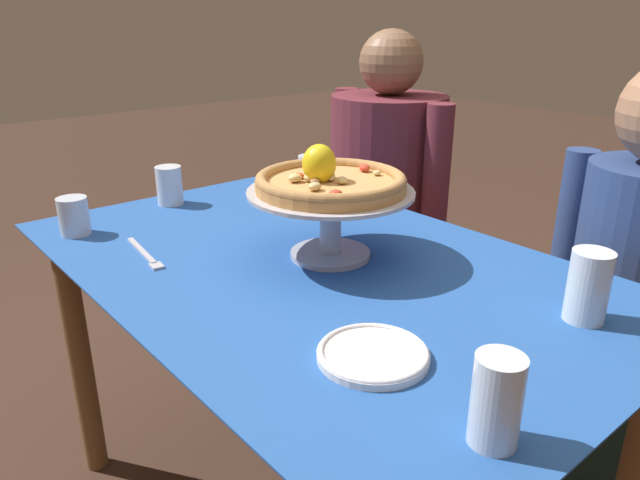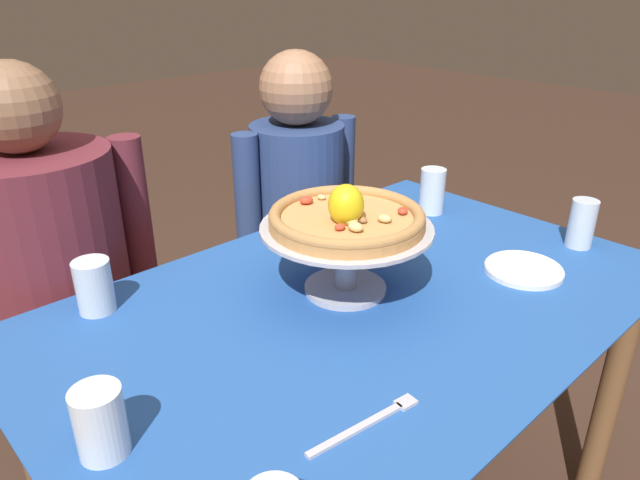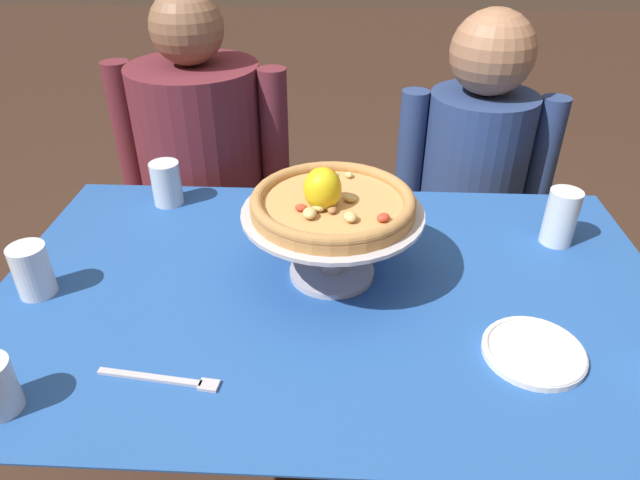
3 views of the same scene
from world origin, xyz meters
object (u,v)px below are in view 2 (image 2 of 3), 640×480
(dinner_fork, at_px, (370,422))
(diner_right, at_px, (299,235))
(water_glass_back_right, at_px, (432,194))
(pizza, at_px, (346,217))
(side_plate, at_px, (524,269))
(pizza_stand, at_px, (345,247))
(water_glass_front_right, at_px, (581,226))
(water_glass_side_left, at_px, (101,426))
(water_glass_back_left, at_px, (95,289))
(diner_left, at_px, (58,312))

(dinner_fork, xyz_separation_m, diner_right, (0.67, 0.92, -0.20))
(water_glass_back_right, bearing_deg, pizza, -163.27)
(side_plate, bearing_deg, pizza_stand, 148.29)
(water_glass_front_right, height_order, water_glass_side_left, water_glass_front_right)
(pizza_stand, relative_size, water_glass_back_left, 3.26)
(side_plate, relative_size, diner_left, 0.14)
(water_glass_front_right, relative_size, dinner_fork, 0.58)
(pizza_stand, bearing_deg, pizza, -131.25)
(water_glass_back_left, bearing_deg, water_glass_back_right, -8.48)
(water_glass_back_right, height_order, water_glass_back_left, water_glass_back_right)
(pizza_stand, bearing_deg, water_glass_side_left, -171.08)
(water_glass_back_right, bearing_deg, water_glass_front_right, -77.89)
(water_glass_back_right, distance_m, diner_left, 1.03)
(side_plate, bearing_deg, diner_right, 86.24)
(water_glass_front_right, relative_size, water_glass_back_right, 0.95)
(dinner_fork, bearing_deg, diner_right, 54.21)
(pizza_stand, xyz_separation_m, diner_right, (0.41, 0.62, -0.30))
(pizza_stand, xyz_separation_m, water_glass_back_right, (0.50, 0.15, -0.05))
(water_glass_front_right, bearing_deg, water_glass_back_left, 152.30)
(water_glass_side_left, xyz_separation_m, side_plate, (0.92, -0.13, -0.04))
(pizza, bearing_deg, water_glass_side_left, -171.22)
(pizza_stand, xyz_separation_m, water_glass_side_left, (-0.57, -0.09, -0.06))
(pizza, distance_m, water_glass_back_right, 0.53)
(water_glass_front_right, xyz_separation_m, diner_right, (-0.17, 0.85, -0.25))
(pizza, bearing_deg, diner_left, 123.90)
(water_glass_side_left, xyz_separation_m, dinner_fork, (0.31, -0.22, -0.04))
(water_glass_side_left, bearing_deg, side_plate, -7.93)
(water_glass_front_right, height_order, diner_left, diner_left)
(water_glass_back_right, height_order, side_plate, water_glass_back_right)
(pizza, relative_size, water_glass_back_left, 2.91)
(pizza, distance_m, water_glass_side_left, 0.59)
(pizza_stand, height_order, water_glass_back_right, pizza_stand)
(water_glass_back_right, relative_size, diner_left, 0.11)
(pizza, height_order, water_glass_back_left, pizza)
(side_plate, bearing_deg, water_glass_side_left, 172.07)
(pizza, relative_size, water_glass_side_left, 2.97)
(water_glass_side_left, distance_m, side_plate, 0.93)
(water_glass_back_right, xyz_separation_m, diner_left, (-0.90, 0.45, -0.21))
(side_plate, height_order, diner_right, diner_right)
(water_glass_back_right, height_order, dinner_fork, water_glass_back_right)
(water_glass_side_left, relative_size, water_glass_back_right, 0.84)
(pizza_stand, distance_m, side_plate, 0.43)
(water_glass_back_right, xyz_separation_m, diner_right, (-0.09, 0.47, -0.25))
(water_glass_front_right, xyz_separation_m, diner_left, (-0.98, 0.84, -0.20))
(pizza_stand, bearing_deg, water_glass_back_right, 16.61)
(pizza_stand, relative_size, water_glass_back_right, 2.80)
(dinner_fork, bearing_deg, water_glass_back_left, 104.77)
(side_plate, bearing_deg, pizza, 148.59)
(water_glass_side_left, bearing_deg, water_glass_front_right, -7.35)
(pizza_stand, height_order, water_glass_back_left, pizza_stand)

